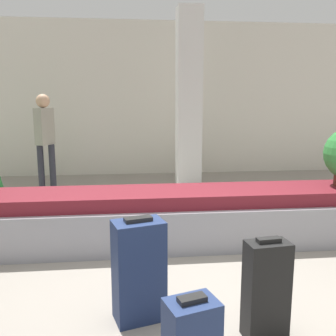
# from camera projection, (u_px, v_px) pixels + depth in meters

# --- Properties ---
(ground_plane) EXTENTS (18.00, 18.00, 0.00)m
(ground_plane) POSITION_uv_depth(u_px,v_px,m) (189.00, 317.00, 2.79)
(ground_plane) COLOR gray
(back_wall) EXTENTS (18.00, 0.06, 3.20)m
(back_wall) POSITION_uv_depth(u_px,v_px,m) (148.00, 99.00, 7.93)
(back_wall) COLOR beige
(back_wall) RESTS_ON ground_plane
(carousel) EXTENTS (8.34, 0.83, 0.61)m
(carousel) POSITION_uv_depth(u_px,v_px,m) (168.00, 218.00, 4.20)
(carousel) COLOR gray
(carousel) RESTS_ON ground_plane
(pillar) EXTENTS (0.44, 0.44, 3.20)m
(pillar) POSITION_uv_depth(u_px,v_px,m) (189.00, 99.00, 6.82)
(pillar) COLOR silver
(pillar) RESTS_ON ground_plane
(suitcase_1) EXTENTS (0.41, 0.32, 0.78)m
(suitcase_1) POSITION_uv_depth(u_px,v_px,m) (139.00, 270.00, 2.71)
(suitcase_1) COLOR navy
(suitcase_1) RESTS_ON ground_plane
(suitcase_6) EXTENTS (0.30, 0.20, 0.71)m
(suitcase_6) POSITION_uv_depth(u_px,v_px,m) (266.00, 290.00, 2.50)
(suitcase_6) COLOR black
(suitcase_6) RESTS_ON ground_plane
(traveler_0) EXTENTS (0.32, 0.37, 1.69)m
(traveler_0) POSITION_uv_depth(u_px,v_px,m) (45.00, 133.00, 6.57)
(traveler_0) COLOR #282833
(traveler_0) RESTS_ON ground_plane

